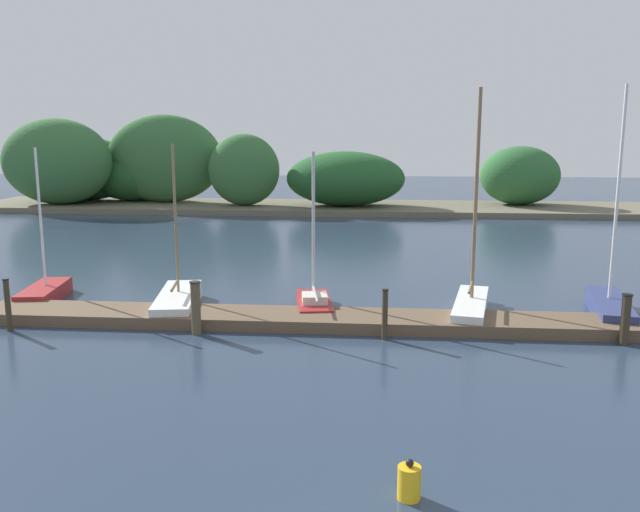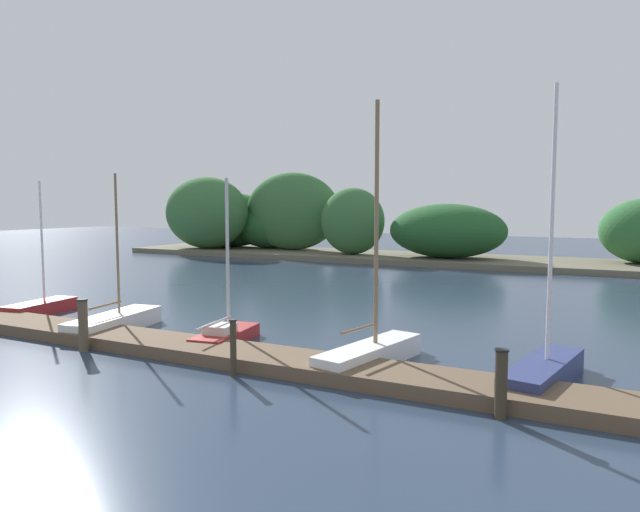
{
  "view_description": "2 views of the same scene",
  "coord_description": "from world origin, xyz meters",
  "px_view_note": "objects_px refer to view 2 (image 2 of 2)",
  "views": [
    {
      "loc": [
        -0.64,
        -6.01,
        5.7
      ],
      "look_at": [
        -2.57,
        15.83,
        1.55
      ],
      "focal_mm": 37.09,
      "sensor_mm": 36.0,
      "label": 1
    },
    {
      "loc": [
        8.01,
        0.05,
        4.3
      ],
      "look_at": [
        0.97,
        13.73,
        2.91
      ],
      "focal_mm": 32.68,
      "sensor_mm": 36.0,
      "label": 2
    }
  ],
  "objects_px": {
    "sailboat_2": "(227,333)",
    "sailboat_3": "(373,349)",
    "sailboat_4": "(545,368)",
    "mooring_piling_1": "(83,325)",
    "mooring_piling_2": "(233,348)",
    "mooring_piling_3": "(501,384)",
    "sailboat_1": "(118,321)",
    "sailboat_0": "(43,306)"
  },
  "relations": [
    {
      "from": "sailboat_2",
      "to": "mooring_piling_1",
      "type": "height_order",
      "value": "sailboat_2"
    },
    {
      "from": "sailboat_0",
      "to": "sailboat_2",
      "type": "relative_size",
      "value": 1.02
    },
    {
      "from": "sailboat_0",
      "to": "sailboat_2",
      "type": "height_order",
      "value": "sailboat_0"
    },
    {
      "from": "mooring_piling_2",
      "to": "mooring_piling_3",
      "type": "bearing_deg",
      "value": 0.78
    },
    {
      "from": "mooring_piling_1",
      "to": "mooring_piling_3",
      "type": "xyz_separation_m",
      "value": [
        11.79,
        0.06,
        -0.06
      ]
    },
    {
      "from": "sailboat_2",
      "to": "sailboat_3",
      "type": "relative_size",
      "value": 0.73
    },
    {
      "from": "mooring_piling_3",
      "to": "sailboat_0",
      "type": "bearing_deg",
      "value": 169.45
    },
    {
      "from": "sailboat_1",
      "to": "mooring_piling_1",
      "type": "distance_m",
      "value": 2.87
    },
    {
      "from": "sailboat_4",
      "to": "mooring_piling_1",
      "type": "relative_size",
      "value": 4.59
    },
    {
      "from": "sailboat_3",
      "to": "mooring_piling_2",
      "type": "bearing_deg",
      "value": 144.6
    },
    {
      "from": "mooring_piling_2",
      "to": "mooring_piling_3",
      "type": "height_order",
      "value": "mooring_piling_2"
    },
    {
      "from": "sailboat_1",
      "to": "mooring_piling_3",
      "type": "distance_m",
      "value": 13.32
    },
    {
      "from": "sailboat_2",
      "to": "sailboat_3",
      "type": "bearing_deg",
      "value": -101.24
    },
    {
      "from": "sailboat_1",
      "to": "mooring_piling_1",
      "type": "xyz_separation_m",
      "value": [
        1.29,
        -2.52,
        0.46
      ]
    },
    {
      "from": "sailboat_2",
      "to": "mooring_piling_2",
      "type": "relative_size",
      "value": 3.53
    },
    {
      "from": "sailboat_2",
      "to": "sailboat_1",
      "type": "bearing_deg",
      "value": 83.83
    },
    {
      "from": "sailboat_3",
      "to": "mooring_piling_2",
      "type": "height_order",
      "value": "sailboat_3"
    },
    {
      "from": "sailboat_2",
      "to": "mooring_piling_1",
      "type": "xyz_separation_m",
      "value": [
        -3.1,
        -2.74,
        0.45
      ]
    },
    {
      "from": "sailboat_2",
      "to": "mooring_piling_2",
      "type": "bearing_deg",
      "value": -149.92
    },
    {
      "from": "mooring_piling_1",
      "to": "mooring_piling_2",
      "type": "height_order",
      "value": "mooring_piling_1"
    },
    {
      "from": "sailboat_4",
      "to": "mooring_piling_3",
      "type": "height_order",
      "value": "sailboat_4"
    },
    {
      "from": "sailboat_1",
      "to": "sailboat_2",
      "type": "bearing_deg",
      "value": -96.7
    },
    {
      "from": "sailboat_2",
      "to": "mooring_piling_1",
      "type": "relative_size",
      "value": 3.3
    },
    {
      "from": "sailboat_3",
      "to": "sailboat_4",
      "type": "xyz_separation_m",
      "value": [
        4.28,
        0.36,
        -0.04
      ]
    },
    {
      "from": "sailboat_4",
      "to": "mooring_piling_2",
      "type": "xyz_separation_m",
      "value": [
        -6.99,
        -2.93,
        0.35
      ]
    },
    {
      "from": "sailboat_4",
      "to": "sailboat_1",
      "type": "bearing_deg",
      "value": 101.31
    },
    {
      "from": "sailboat_3",
      "to": "mooring_piling_3",
      "type": "height_order",
      "value": "sailboat_3"
    },
    {
      "from": "sailboat_0",
      "to": "sailboat_4",
      "type": "relative_size",
      "value": 0.73
    },
    {
      "from": "mooring_piling_2",
      "to": "sailboat_1",
      "type": "bearing_deg",
      "value": 159.0
    },
    {
      "from": "sailboat_0",
      "to": "mooring_piling_3",
      "type": "xyz_separation_m",
      "value": [
        18.04,
        -3.36,
        0.42
      ]
    },
    {
      "from": "mooring_piling_1",
      "to": "sailboat_0",
      "type": "bearing_deg",
      "value": 151.29
    },
    {
      "from": "sailboat_3",
      "to": "mooring_piling_1",
      "type": "xyz_separation_m",
      "value": [
        -8.04,
        -2.55,
        0.36
      ]
    },
    {
      "from": "sailboat_1",
      "to": "sailboat_3",
      "type": "distance_m",
      "value": 9.34
    },
    {
      "from": "mooring_piling_3",
      "to": "sailboat_3",
      "type": "bearing_deg",
      "value": 146.46
    },
    {
      "from": "sailboat_1",
      "to": "mooring_piling_1",
      "type": "height_order",
      "value": "sailboat_1"
    },
    {
      "from": "sailboat_1",
      "to": "sailboat_4",
      "type": "height_order",
      "value": "sailboat_4"
    },
    {
      "from": "sailboat_1",
      "to": "mooring_piling_2",
      "type": "relative_size",
      "value": 3.69
    },
    {
      "from": "mooring_piling_1",
      "to": "sailboat_1",
      "type": "bearing_deg",
      "value": 117.18
    },
    {
      "from": "sailboat_0",
      "to": "sailboat_3",
      "type": "height_order",
      "value": "sailboat_3"
    },
    {
      "from": "sailboat_1",
      "to": "mooring_piling_2",
      "type": "xyz_separation_m",
      "value": [
        6.64,
        -2.55,
        0.41
      ]
    },
    {
      "from": "sailboat_3",
      "to": "mooring_piling_1",
      "type": "height_order",
      "value": "sailboat_3"
    },
    {
      "from": "mooring_piling_2",
      "to": "mooring_piling_3",
      "type": "distance_m",
      "value": 6.45
    }
  ]
}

